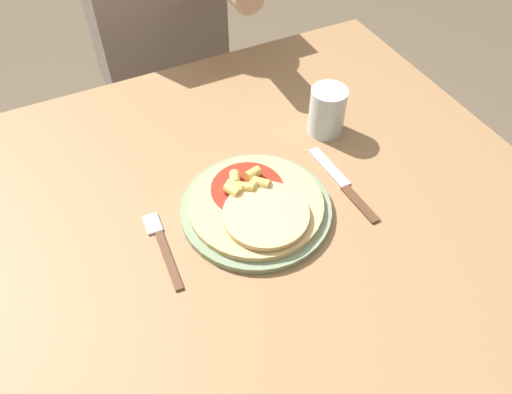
{
  "coord_description": "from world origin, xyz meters",
  "views": [
    {
      "loc": [
        -0.26,
        -0.56,
        1.44
      ],
      "look_at": [
        0.01,
        -0.02,
        0.77
      ],
      "focal_mm": 35.0,
      "sensor_mm": 36.0,
      "label": 1
    }
  ],
  "objects_px": {
    "pizza": "(257,204)",
    "knife": "(344,184)",
    "person_diner": "(157,18)",
    "plate": "(256,209)",
    "dining_table": "(249,238)",
    "fork": "(162,244)",
    "drinking_glass": "(327,111)"
  },
  "relations": [
    {
      "from": "pizza",
      "to": "fork",
      "type": "distance_m",
      "value": 0.18
    },
    {
      "from": "plate",
      "to": "dining_table",
      "type": "bearing_deg",
      "value": 109.45
    },
    {
      "from": "fork",
      "to": "person_diner",
      "type": "height_order",
      "value": "person_diner"
    },
    {
      "from": "plate",
      "to": "person_diner",
      "type": "distance_m",
      "value": 0.78
    },
    {
      "from": "drinking_glass",
      "to": "fork",
      "type": "bearing_deg",
      "value": -161.51
    },
    {
      "from": "fork",
      "to": "knife",
      "type": "height_order",
      "value": "same"
    },
    {
      "from": "pizza",
      "to": "drinking_glass",
      "type": "height_order",
      "value": "drinking_glass"
    },
    {
      "from": "knife",
      "to": "person_diner",
      "type": "distance_m",
      "value": 0.8
    },
    {
      "from": "pizza",
      "to": "knife",
      "type": "distance_m",
      "value": 0.18
    },
    {
      "from": "pizza",
      "to": "dining_table",
      "type": "bearing_deg",
      "value": 105.91
    },
    {
      "from": "plate",
      "to": "fork",
      "type": "relative_size",
      "value": 1.59
    },
    {
      "from": "dining_table",
      "to": "knife",
      "type": "height_order",
      "value": "knife"
    },
    {
      "from": "pizza",
      "to": "plate",
      "type": "bearing_deg",
      "value": 85.81
    },
    {
      "from": "dining_table",
      "to": "knife",
      "type": "xyz_separation_m",
      "value": [
        0.19,
        -0.03,
        0.1
      ]
    },
    {
      "from": "drinking_glass",
      "to": "person_diner",
      "type": "height_order",
      "value": "person_diner"
    },
    {
      "from": "pizza",
      "to": "knife",
      "type": "height_order",
      "value": "pizza"
    },
    {
      "from": "dining_table",
      "to": "person_diner",
      "type": "height_order",
      "value": "person_diner"
    },
    {
      "from": "plate",
      "to": "fork",
      "type": "distance_m",
      "value": 0.18
    },
    {
      "from": "pizza",
      "to": "drinking_glass",
      "type": "xyz_separation_m",
      "value": [
        0.24,
        0.15,
        0.03
      ]
    },
    {
      "from": "knife",
      "to": "person_diner",
      "type": "relative_size",
      "value": 0.18
    },
    {
      "from": "drinking_glass",
      "to": "person_diner",
      "type": "distance_m",
      "value": 0.66
    },
    {
      "from": "pizza",
      "to": "drinking_glass",
      "type": "relative_size",
      "value": 2.39
    },
    {
      "from": "plate",
      "to": "pizza",
      "type": "height_order",
      "value": "pizza"
    },
    {
      "from": "dining_table",
      "to": "plate",
      "type": "relative_size",
      "value": 4.07
    },
    {
      "from": "plate",
      "to": "fork",
      "type": "bearing_deg",
      "value": 179.2
    },
    {
      "from": "person_diner",
      "to": "plate",
      "type": "bearing_deg",
      "value": -94.9
    },
    {
      "from": "fork",
      "to": "person_diner",
      "type": "relative_size",
      "value": 0.14
    },
    {
      "from": "dining_table",
      "to": "plate",
      "type": "xyz_separation_m",
      "value": [
        0.01,
        -0.02,
        0.11
      ]
    },
    {
      "from": "plate",
      "to": "drinking_glass",
      "type": "xyz_separation_m",
      "value": [
        0.24,
        0.14,
        0.04
      ]
    },
    {
      "from": "pizza",
      "to": "drinking_glass",
      "type": "bearing_deg",
      "value": 31.78
    },
    {
      "from": "dining_table",
      "to": "pizza",
      "type": "bearing_deg",
      "value": -74.09
    },
    {
      "from": "dining_table",
      "to": "person_diner",
      "type": "xyz_separation_m",
      "value": [
        0.07,
        0.76,
        0.09
      ]
    }
  ]
}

